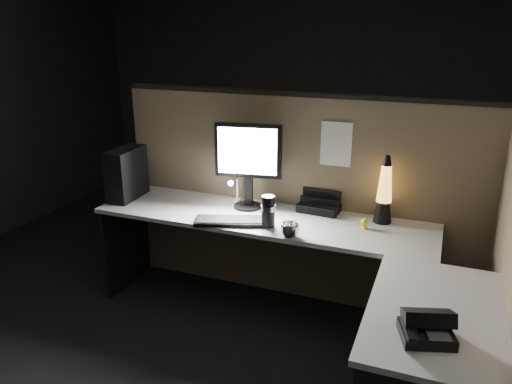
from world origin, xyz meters
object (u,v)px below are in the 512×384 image
(keyboard, at_px, (233,221))
(desk_phone, at_px, (426,327))
(pc_tower, at_px, (126,174))
(lava_lamp, at_px, (384,195))
(monitor, at_px, (248,158))

(keyboard, xyz_separation_m, desk_phone, (1.25, -0.85, 0.04))
(pc_tower, relative_size, lava_lamp, 0.83)
(monitor, relative_size, desk_phone, 2.36)
(keyboard, bearing_deg, desk_phone, -53.40)
(keyboard, bearing_deg, lava_lamp, 3.52)
(pc_tower, bearing_deg, keyboard, -13.49)
(keyboard, distance_m, lava_lamp, 0.99)
(desk_phone, bearing_deg, pc_tower, 137.42)
(monitor, bearing_deg, pc_tower, 179.27)
(monitor, distance_m, lava_lamp, 0.94)
(lava_lamp, bearing_deg, pc_tower, -173.68)
(monitor, height_order, desk_phone, monitor)
(keyboard, height_order, desk_phone, desk_phone)
(pc_tower, relative_size, keyboard, 0.74)
(keyboard, relative_size, lava_lamp, 1.11)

